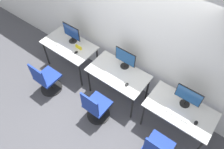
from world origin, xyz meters
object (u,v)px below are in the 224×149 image
object	(u,v)px
monitor_left	(72,33)
mouse_right	(196,123)
monitor_right	(188,97)
keyboard_left	(65,47)
mouse_left	(76,52)
mouse_center	(127,85)
office_chair_left	(46,80)
keyboard_center	(113,78)
office_chair_center	(96,108)
keyboard_right	(178,114)
monitor_center	(125,58)

from	to	relation	value
monitor_left	mouse_right	distance (m)	3.02
monitor_left	monitor_right	bearing A→B (deg)	0.04
mouse_right	keyboard_left	bearing A→B (deg)	-179.49
mouse_left	mouse_center	distance (m)	1.34
monitor_right	office_chair_left	bearing A→B (deg)	-160.05
office_chair_left	mouse_right	bearing A→B (deg)	13.82
keyboard_center	office_chair_center	distance (m)	0.67
mouse_left	keyboard_right	distance (m)	2.39
mouse_center	monitor_center	bearing A→B (deg)	129.50
monitor_left	mouse_right	world-z (taller)	monitor_left
monitor_left	keyboard_right	world-z (taller)	monitor_left
monitor_center	office_chair_left	bearing A→B (deg)	-141.16
mouse_left	keyboard_right	xyz separation A→B (m)	(2.39, -0.03, -0.01)
office_chair_left	mouse_left	bearing A→B (deg)	70.47
keyboard_center	office_chair_left	bearing A→B (deg)	-153.11
keyboard_center	mouse_center	world-z (taller)	mouse_center
mouse_center	monitor_left	bearing A→B (deg)	170.39
office_chair_left	monitor_center	world-z (taller)	monitor_center
keyboard_right	monitor_left	bearing A→B (deg)	174.51
mouse_left	mouse_right	distance (m)	2.70
mouse_left	mouse_center	xyz separation A→B (m)	(1.34, -0.05, 0.00)
keyboard_left	keyboard_right	xyz separation A→B (m)	(2.70, -0.00, 0.00)
keyboard_left	monitor_center	distance (m)	1.41
monitor_left	mouse_center	bearing A→B (deg)	-9.61
monitor_center	keyboard_right	world-z (taller)	monitor_center
monitor_right	office_chair_center	bearing A→B (deg)	-148.40
keyboard_left	keyboard_center	distance (m)	1.35
keyboard_center	mouse_center	xyz separation A→B (m)	(0.30, 0.02, 0.01)
mouse_center	monitor_right	world-z (taller)	monitor_right
monitor_center	keyboard_center	distance (m)	0.45
keyboard_left	keyboard_center	xyz separation A→B (m)	(1.35, -0.04, 0.00)
monitor_right	mouse_right	world-z (taller)	monitor_right
mouse_right	monitor_right	bearing A→B (deg)	143.15
monitor_left	monitor_right	xyz separation A→B (m)	(2.70, 0.00, 0.00)
keyboard_left	monitor_right	size ratio (longest dim) A/B	1.00
mouse_right	office_chair_left	bearing A→B (deg)	-166.18
office_chair_left	keyboard_center	distance (m)	1.51
office_chair_left	mouse_center	distance (m)	1.78
monitor_center	office_chair_center	xyz separation A→B (m)	(-0.01, -0.92, -0.63)
monitor_left	office_chair_left	bearing A→B (deg)	-86.91
office_chair_left	monitor_center	xyz separation A→B (m)	(1.30, 1.04, 0.63)
mouse_center	office_chair_center	size ratio (longest dim) A/B	0.10
monitor_left	mouse_right	bearing A→B (deg)	-4.39
monitor_right	keyboard_left	bearing A→B (deg)	-174.51
keyboard_left	keyboard_center	bearing A→B (deg)	-1.84
mouse_left	monitor_center	bearing A→B (deg)	16.94
office_chair_left	monitor_left	bearing A→B (deg)	93.09
keyboard_right	monitor_center	bearing A→B (deg)	165.65
monitor_center	mouse_right	world-z (taller)	monitor_center
office_chair_center	keyboard_right	bearing A→B (deg)	22.97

